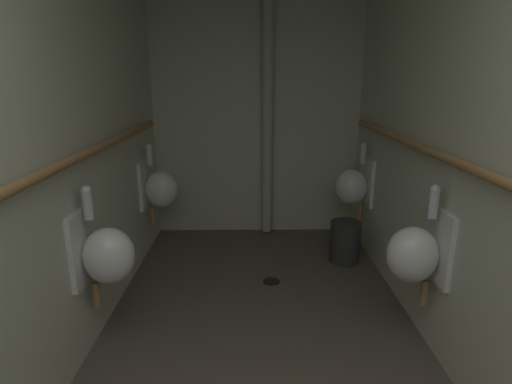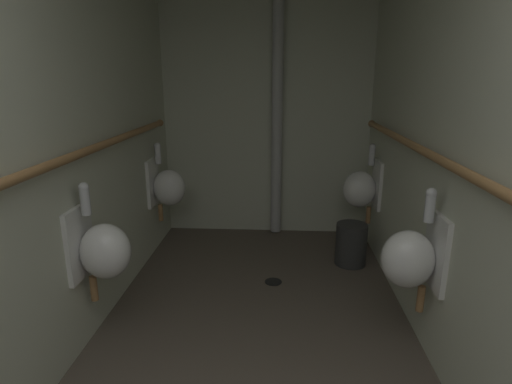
{
  "view_description": "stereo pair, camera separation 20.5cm",
  "coord_description": "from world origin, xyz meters",
  "px_view_note": "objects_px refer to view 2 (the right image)",
  "views": [
    {
      "loc": [
        -0.06,
        -0.16,
        1.64
      ],
      "look_at": [
        -0.02,
        2.69,
        0.83
      ],
      "focal_mm": 28.92,
      "sensor_mm": 36.0,
      "label": 1
    },
    {
      "loc": [
        0.15,
        -0.16,
        1.64
      ],
      "look_at": [
        -0.02,
        2.69,
        0.83
      ],
      "focal_mm": 28.92,
      "sensor_mm": 36.0,
      "label": 2
    }
  ],
  "objects_px": {
    "urinal_right_mid": "(412,257)",
    "floor_drain": "(273,282)",
    "standpipe_back_wall": "(277,111)",
    "urinal_left_far": "(167,186)",
    "waste_bin": "(351,244)",
    "urinal_right_far": "(362,188)",
    "urinal_left_mid": "(102,249)"
  },
  "relations": [
    {
      "from": "urinal_left_far",
      "to": "urinal_right_mid",
      "type": "bearing_deg",
      "value": -38.87
    },
    {
      "from": "urinal_right_mid",
      "to": "standpipe_back_wall",
      "type": "relative_size",
      "value": 0.3
    },
    {
      "from": "standpipe_back_wall",
      "to": "waste_bin",
      "type": "height_order",
      "value": "standpipe_back_wall"
    },
    {
      "from": "urinal_left_far",
      "to": "urinal_right_far",
      "type": "xyz_separation_m",
      "value": [
        1.82,
        0.05,
        0.0
      ]
    },
    {
      "from": "urinal_left_far",
      "to": "waste_bin",
      "type": "height_order",
      "value": "urinal_left_far"
    },
    {
      "from": "standpipe_back_wall",
      "to": "waste_bin",
      "type": "relative_size",
      "value": 6.79
    },
    {
      "from": "urinal_left_far",
      "to": "urinal_right_mid",
      "type": "xyz_separation_m",
      "value": [
        1.82,
        -1.46,
        0.0
      ]
    },
    {
      "from": "urinal_right_mid",
      "to": "urinal_right_far",
      "type": "height_order",
      "value": "same"
    },
    {
      "from": "urinal_right_far",
      "to": "floor_drain",
      "type": "xyz_separation_m",
      "value": [
        -0.8,
        -0.66,
        -0.63
      ]
    },
    {
      "from": "urinal_right_mid",
      "to": "standpipe_back_wall",
      "type": "xyz_separation_m",
      "value": [
        -0.8,
        1.97,
        0.67
      ]
    },
    {
      "from": "urinal_left_far",
      "to": "urinal_right_far",
      "type": "distance_m",
      "value": 1.82
    },
    {
      "from": "waste_bin",
      "to": "urinal_right_mid",
      "type": "bearing_deg",
      "value": -84.68
    },
    {
      "from": "urinal_left_mid",
      "to": "urinal_left_far",
      "type": "height_order",
      "value": "same"
    },
    {
      "from": "urinal_left_mid",
      "to": "standpipe_back_wall",
      "type": "distance_m",
      "value": 2.31
    },
    {
      "from": "urinal_left_mid",
      "to": "floor_drain",
      "type": "height_order",
      "value": "urinal_left_mid"
    },
    {
      "from": "urinal_right_far",
      "to": "waste_bin",
      "type": "distance_m",
      "value": 0.54
    },
    {
      "from": "urinal_left_far",
      "to": "floor_drain",
      "type": "distance_m",
      "value": 1.34
    },
    {
      "from": "urinal_right_mid",
      "to": "floor_drain",
      "type": "relative_size",
      "value": 5.39
    },
    {
      "from": "urinal_right_mid",
      "to": "floor_drain",
      "type": "distance_m",
      "value": 1.33
    },
    {
      "from": "urinal_right_mid",
      "to": "standpipe_back_wall",
      "type": "bearing_deg",
      "value": 112.12
    },
    {
      "from": "urinal_left_mid",
      "to": "urinal_right_mid",
      "type": "distance_m",
      "value": 1.82
    },
    {
      "from": "urinal_left_far",
      "to": "urinal_right_mid",
      "type": "height_order",
      "value": "same"
    },
    {
      "from": "urinal_left_mid",
      "to": "urinal_right_mid",
      "type": "height_order",
      "value": "same"
    },
    {
      "from": "urinal_right_far",
      "to": "urinal_left_far",
      "type": "bearing_deg",
      "value": -178.35
    },
    {
      "from": "urinal_right_mid",
      "to": "standpipe_back_wall",
      "type": "height_order",
      "value": "standpipe_back_wall"
    },
    {
      "from": "urinal_left_far",
      "to": "urinal_right_mid",
      "type": "distance_m",
      "value": 2.33
    },
    {
      "from": "urinal_left_far",
      "to": "standpipe_back_wall",
      "type": "relative_size",
      "value": 0.3
    },
    {
      "from": "urinal_right_far",
      "to": "standpipe_back_wall",
      "type": "relative_size",
      "value": 0.3
    },
    {
      "from": "urinal_left_mid",
      "to": "urinal_right_mid",
      "type": "bearing_deg",
      "value": -0.14
    },
    {
      "from": "floor_drain",
      "to": "urinal_right_far",
      "type": "bearing_deg",
      "value": 39.59
    },
    {
      "from": "urinal_right_mid",
      "to": "waste_bin",
      "type": "xyz_separation_m",
      "value": [
        -0.12,
        1.24,
        -0.45
      ]
    },
    {
      "from": "waste_bin",
      "to": "floor_drain",
      "type": "bearing_deg",
      "value": -150.41
    }
  ]
}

